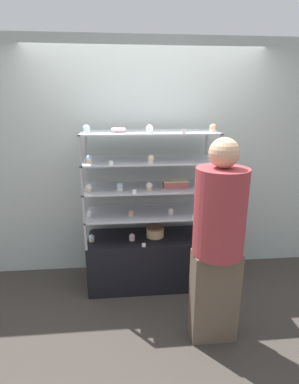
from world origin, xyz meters
The scene contains 33 objects.
ground_plane centered at (0.00, 0.00, 0.00)m, with size 20.00×20.00×0.00m, color #38332D.
back_wall centered at (0.00, 0.40, 1.30)m, with size 8.00×0.05×2.60m.
display_base centered at (0.00, 0.00, 0.28)m, with size 1.31×0.51×0.56m.
display_riser_lower centered at (0.00, 0.00, 0.82)m, with size 1.31×0.51×0.28m.
display_riser_middle centered at (0.00, 0.00, 1.10)m, with size 1.31×0.51×0.28m.
display_riser_upper centered at (0.00, 0.00, 1.37)m, with size 1.31×0.51×0.28m.
display_riser_top centered at (0.00, 0.00, 1.65)m, with size 1.31×0.51×0.28m.
layer_cake_centerpiece centered at (0.06, 0.00, 0.61)m, with size 0.19×0.19×0.11m.
sheet_cake_frosted centered at (0.27, -0.01, 1.15)m, with size 0.25×0.14×0.07m.
cupcake_0 centered at (-0.61, -0.06, 0.59)m, with size 0.06×0.06×0.07m.
cupcake_1 centered at (-0.19, -0.07, 0.59)m, with size 0.06×0.06×0.07m.
cupcake_2 centered at (0.60, -0.05, 0.59)m, with size 0.06×0.06×0.07m.
price_tag_0 centered at (-0.08, -0.24, 0.58)m, with size 0.04×0.00×0.04m.
cupcake_3 centered at (-0.61, -0.06, 0.86)m, with size 0.05×0.05×0.06m.
cupcake_4 centered at (-0.20, -0.08, 0.86)m, with size 0.05×0.05×0.06m.
cupcake_5 centered at (0.21, -0.07, 0.86)m, with size 0.05×0.05×0.06m.
cupcake_6 centered at (0.60, -0.07, 0.86)m, with size 0.05×0.05×0.06m.
price_tag_1 centered at (0.42, -0.24, 0.86)m, with size 0.04×0.00×0.04m.
cupcake_7 centered at (-0.59, -0.13, 1.15)m, with size 0.07×0.07×0.08m.
cupcake_8 centered at (-0.30, -0.10, 1.15)m, with size 0.07×0.07×0.08m.
cupcake_9 centered at (-0.01, -0.11, 1.15)m, with size 0.07×0.07×0.08m.
cupcake_10 centered at (0.60, -0.13, 1.15)m, with size 0.07×0.07×0.08m.
price_tag_2 centered at (-0.16, -0.24, 1.13)m, with size 0.04×0.00×0.04m.
cupcake_11 centered at (-0.58, -0.10, 1.43)m, with size 0.06×0.06×0.08m.
cupcake_12 centered at (0.00, -0.14, 1.43)m, with size 0.06×0.06×0.08m.
cupcake_13 centered at (0.59, -0.13, 1.43)m, with size 0.06×0.06×0.08m.
price_tag_3 centered at (-0.37, -0.24, 1.41)m, with size 0.04×0.00×0.04m.
cupcake_14 centered at (-0.59, -0.08, 1.70)m, with size 0.07×0.07×0.08m.
cupcake_15 centered at (-0.01, -0.14, 1.70)m, with size 0.07×0.07×0.08m.
cupcake_16 centered at (0.60, -0.08, 1.70)m, with size 0.07×0.07×0.08m.
price_tag_4 centered at (0.29, -0.24, 1.69)m, with size 0.04×0.00×0.04m.
donut_glazed centered at (-0.30, 0.01, 1.69)m, with size 0.15×0.15×0.04m.
customer_figure centered at (0.46, -0.85, 0.91)m, with size 0.40×0.40×1.70m.
Camera 1 is at (-0.27, -2.93, 1.94)m, focal length 28.00 mm.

